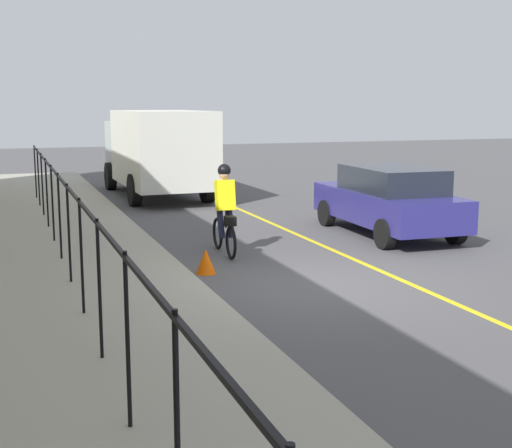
# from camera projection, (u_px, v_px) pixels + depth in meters

# --- Properties ---
(ground_plane) EXTENTS (80.00, 80.00, 0.00)m
(ground_plane) POSITION_uv_depth(u_px,v_px,m) (311.00, 285.00, 11.73)
(ground_plane) COLOR #4B4A4C
(lane_line_centre) EXTENTS (36.00, 0.12, 0.01)m
(lane_line_centre) POSITION_uv_depth(u_px,v_px,m) (394.00, 277.00, 12.27)
(lane_line_centre) COLOR yellow
(lane_line_centre) RESTS_ON ground
(sidewalk) EXTENTS (40.00, 3.20, 0.15)m
(sidewalk) POSITION_uv_depth(u_px,v_px,m) (105.00, 300.00, 10.58)
(sidewalk) COLOR gray
(sidewalk) RESTS_ON ground
(iron_fence) EXTENTS (22.04, 0.04, 1.60)m
(iron_fence) POSITION_uv_depth(u_px,v_px,m) (68.00, 209.00, 11.16)
(iron_fence) COLOR black
(iron_fence) RESTS_ON sidewalk
(cyclist_lead) EXTENTS (1.71, 0.37, 1.83)m
(cyclist_lead) POSITION_uv_depth(u_px,v_px,m) (225.00, 210.00, 13.93)
(cyclist_lead) COLOR black
(cyclist_lead) RESTS_ON ground
(patrol_sedan) EXTENTS (4.45, 2.03, 1.58)m
(patrol_sedan) POSITION_uv_depth(u_px,v_px,m) (388.00, 199.00, 16.10)
(patrol_sedan) COLOR navy
(patrol_sedan) RESTS_ON ground
(box_truck_background) EXTENTS (6.74, 2.62, 2.78)m
(box_truck_background) POSITION_uv_depth(u_px,v_px,m) (157.00, 149.00, 22.60)
(box_truck_background) COLOR silver
(box_truck_background) RESTS_ON ground
(traffic_cone_near) EXTENTS (0.36, 0.36, 0.45)m
(traffic_cone_near) POSITION_uv_depth(u_px,v_px,m) (206.00, 261.00, 12.48)
(traffic_cone_near) COLOR #F25705
(traffic_cone_near) RESTS_ON ground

